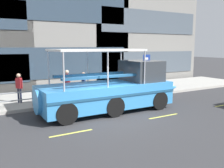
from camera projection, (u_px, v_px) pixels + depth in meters
name	position (u px, v px, depth m)	size (l,w,h in m)	color
ground_plane	(109.00, 117.00, 11.98)	(120.00, 120.00, 0.00)	#333335
sidewalk	(69.00, 96.00, 16.76)	(32.00, 4.80, 0.18)	#A8A59E
curb_edge	(84.00, 103.00, 14.63)	(32.00, 0.18, 0.18)	#B2ADA3
lane_centreline	(123.00, 124.00, 10.96)	(25.80, 0.12, 0.01)	#DBD64C
curb_guardrail	(88.00, 90.00, 15.05)	(11.16, 0.09, 0.86)	gray
parking_sign	(146.00, 67.00, 17.48)	(0.60, 0.12, 2.66)	#4C4F54
duck_tour_boat	(114.00, 90.00, 13.25)	(8.77, 2.67, 3.28)	#388CD1
pedestrian_near_bow	(132.00, 76.00, 18.12)	(0.42, 0.34, 1.72)	black
pedestrian_mid_left	(84.00, 82.00, 15.68)	(0.22, 0.46, 1.61)	#47423D
pedestrian_mid_right	(67.00, 81.00, 15.38)	(0.31, 0.48, 1.78)	black
pedestrian_near_stern	(19.00, 85.00, 14.14)	(0.34, 0.40, 1.70)	#1E2338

